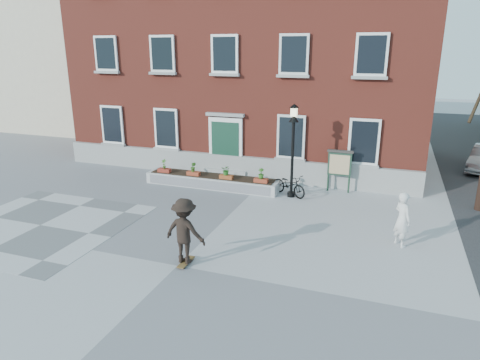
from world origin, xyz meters
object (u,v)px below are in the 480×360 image
at_px(bicycle, 289,185).
at_px(lamp_post, 293,138).
at_px(notice_board, 340,164).
at_px(skateboarder, 185,231).
at_px(bystander, 402,219).

distance_m(bicycle, lamp_post, 2.08).
bearing_deg(notice_board, skateboarder, -112.04).
bearing_deg(bicycle, skateboarder, -161.36).
bearing_deg(lamp_post, bystander, -38.28).
distance_m(bystander, lamp_post, 5.79).
relative_size(bystander, notice_board, 0.95).
xyz_separation_m(lamp_post, skateboarder, (-1.53, -6.87, -1.49)).
bearing_deg(skateboarder, notice_board, 67.96).
height_order(bicycle, bystander, bystander).
xyz_separation_m(bicycle, skateboarder, (-1.41, -7.01, 0.58)).
height_order(bicycle, skateboarder, skateboarder).
bearing_deg(bystander, lamp_post, 12.68).
height_order(lamp_post, skateboarder, lamp_post).
bearing_deg(skateboarder, bicycle, 78.66).
height_order(bicycle, notice_board, notice_board).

